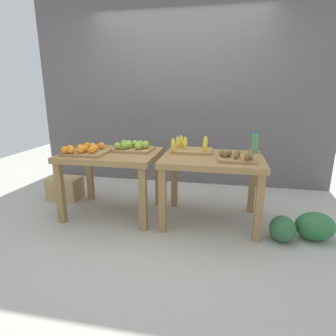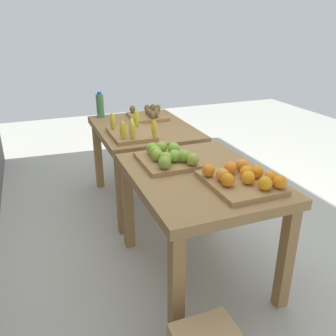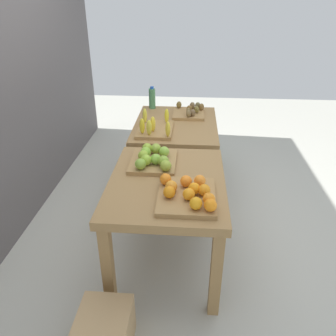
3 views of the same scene
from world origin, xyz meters
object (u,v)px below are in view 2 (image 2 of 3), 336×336
water_bottle (100,106)px  display_table_right (144,138)px  banana_crate (131,132)px  apple_bin (167,157)px  orange_bin (242,179)px  kiwi_bin (148,115)px  watermelon_pile (141,153)px  display_table_left (199,189)px

water_bottle → display_table_right: bearing=-147.2°
banana_crate → apple_bin: bearing=-174.8°
orange_bin → kiwi_bin: orange_bin is taller
kiwi_bin → watermelon_pile: 0.91m
display_table_right → kiwi_bin: bearing=-27.9°
orange_bin → apple_bin: bearing=31.0°
banana_crate → kiwi_bin: bearing=-32.3°
orange_bin → kiwi_bin: (1.60, 0.02, -0.01)m
display_table_right → banana_crate: 0.34m
banana_crate → water_bottle: water_bottle is taller
apple_bin → watermelon_pile: 1.94m
display_table_left → orange_bin: (-0.23, -0.15, 0.15)m
display_table_right → apple_bin: (-0.90, 0.12, 0.15)m
display_table_left → orange_bin: bearing=-146.9°
apple_bin → kiwi_bin: apple_bin is taller
display_table_left → watermelon_pile: display_table_left is taller
apple_bin → display_table_left: bearing=-151.4°
display_table_right → banana_crate: size_ratio=2.35×
water_bottle → watermelon_pile: water_bottle is taller
display_table_left → apple_bin: apple_bin is taller
display_table_right → banana_crate: bearing=143.8°
display_table_left → watermelon_pile: size_ratio=1.66×
kiwi_bin → display_table_right: bearing=152.1°
water_bottle → watermelon_pile: bearing=-49.3°
display_table_left → water_bottle: (1.56, 0.29, 0.22)m
display_table_left → banana_crate: (0.87, 0.18, 0.15)m
display_table_right → apple_bin: 0.92m
orange_bin → display_table_right: bearing=6.4°
display_table_left → water_bottle: size_ratio=4.34×
apple_bin → banana_crate: size_ratio=0.93×
orange_bin → apple_bin: (0.46, 0.27, 0.00)m
apple_bin → water_bottle: 1.35m
display_table_right → banana_crate: banana_crate is taller
water_bottle → watermelon_pile: size_ratio=0.38×
apple_bin → banana_crate: bearing=5.2°
display_table_left → banana_crate: size_ratio=2.35×
banana_crate → kiwi_bin: 0.58m
display_table_left → kiwi_bin: bearing=-5.4°
display_table_left → display_table_right: 1.12m
orange_bin → watermelon_pile: bearing=-2.2°
banana_crate → kiwi_bin: banana_crate is taller
kiwi_bin → banana_crate: bearing=147.7°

